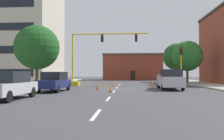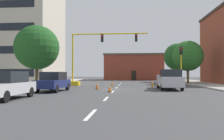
{
  "view_description": "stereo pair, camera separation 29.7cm",
  "coord_description": "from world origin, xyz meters",
  "px_view_note": "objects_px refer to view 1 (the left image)",
  "views": [
    {
      "loc": [
        1.26,
        -22.86,
        1.62
      ],
      "look_at": [
        -0.85,
        6.64,
        2.04
      ],
      "focal_mm": 36.44,
      "sensor_mm": 36.0,
      "label": 1
    },
    {
      "loc": [
        1.55,
        -22.83,
        1.62
      ],
      "look_at": [
        -0.85,
        6.64,
        2.04
      ],
      "focal_mm": 36.44,
      "sensor_mm": 36.0,
      "label": 2
    }
  ],
  "objects_px": {
    "tree_left_near": "(37,47)",
    "sedan_silver_near_left": "(9,85)",
    "traffic_cone_roadside_a": "(112,84)",
    "sedan_navy_mid_left": "(54,81)",
    "tree_right_far": "(177,57)",
    "traffic_cone_roadside_c": "(98,86)",
    "traffic_light_pole_right": "(181,57)",
    "tree_right_mid": "(187,56)",
    "traffic_cone_roadside_b": "(111,88)",
    "pickup_truck_silver": "(170,80)",
    "traffic_signal_gantry": "(84,68)",
    "traffic_cone_roadside_d": "(153,84)"
  },
  "relations": [
    {
      "from": "tree_left_near",
      "to": "sedan_silver_near_left",
      "type": "distance_m",
      "value": 12.65
    },
    {
      "from": "traffic_signal_gantry",
      "to": "tree_left_near",
      "type": "height_order",
      "value": "tree_left_near"
    },
    {
      "from": "traffic_light_pole_right",
      "to": "tree_left_near",
      "type": "distance_m",
      "value": 17.03
    },
    {
      "from": "tree_right_mid",
      "to": "tree_right_far",
      "type": "bearing_deg",
      "value": 87.8
    },
    {
      "from": "traffic_light_pole_right",
      "to": "traffic_cone_roadside_a",
      "type": "xyz_separation_m",
      "value": [
        -8.35,
        0.23,
        -3.2
      ]
    },
    {
      "from": "traffic_cone_roadside_c",
      "to": "sedan_silver_near_left",
      "type": "bearing_deg",
      "value": -115.45
    },
    {
      "from": "tree_right_far",
      "to": "traffic_cone_roadside_b",
      "type": "distance_m",
      "value": 26.2
    },
    {
      "from": "pickup_truck_silver",
      "to": "traffic_cone_roadside_a",
      "type": "xyz_separation_m",
      "value": [
        -6.13,
        5.09,
        -0.65
      ]
    },
    {
      "from": "traffic_light_pole_right",
      "to": "traffic_cone_roadside_c",
      "type": "height_order",
      "value": "traffic_light_pole_right"
    },
    {
      "from": "tree_right_mid",
      "to": "tree_left_near",
      "type": "xyz_separation_m",
      "value": [
        -19.09,
        -8.89,
        0.42
      ]
    },
    {
      "from": "traffic_signal_gantry",
      "to": "tree_right_far",
      "type": "bearing_deg",
      "value": 42.93
    },
    {
      "from": "sedan_silver_near_left",
      "to": "traffic_light_pole_right",
      "type": "bearing_deg",
      "value": 46.34
    },
    {
      "from": "traffic_cone_roadside_c",
      "to": "traffic_cone_roadside_d",
      "type": "distance_m",
      "value": 7.53
    },
    {
      "from": "traffic_cone_roadside_a",
      "to": "sedan_navy_mid_left",
      "type": "bearing_deg",
      "value": -118.76
    },
    {
      "from": "tree_right_far",
      "to": "traffic_light_pole_right",
      "type": "bearing_deg",
      "value": -99.88
    },
    {
      "from": "traffic_signal_gantry",
      "to": "traffic_light_pole_right",
      "type": "height_order",
      "value": "traffic_signal_gantry"
    },
    {
      "from": "traffic_cone_roadside_b",
      "to": "traffic_signal_gantry",
      "type": "bearing_deg",
      "value": 113.93
    },
    {
      "from": "tree_right_far",
      "to": "traffic_cone_roadside_a",
      "type": "xyz_separation_m",
      "value": [
        -11.01,
        -15.01,
        -4.36
      ]
    },
    {
      "from": "sedan_silver_near_left",
      "to": "traffic_cone_roadside_b",
      "type": "bearing_deg",
      "value": 45.88
    },
    {
      "from": "tree_right_far",
      "to": "traffic_cone_roadside_a",
      "type": "bearing_deg",
      "value": -126.26
    },
    {
      "from": "sedan_silver_near_left",
      "to": "traffic_cone_roadside_b",
      "type": "xyz_separation_m",
      "value": [
        5.86,
        6.04,
        -0.55
      ]
    },
    {
      "from": "tree_right_far",
      "to": "tree_left_near",
      "type": "xyz_separation_m",
      "value": [
        -19.43,
        -17.92,
        -0.11
      ]
    },
    {
      "from": "tree_left_near",
      "to": "traffic_cone_roadside_c",
      "type": "relative_size",
      "value": 9.2
    },
    {
      "from": "tree_left_near",
      "to": "traffic_cone_roadside_a",
      "type": "xyz_separation_m",
      "value": [
        8.43,
        2.91,
        -4.24
      ]
    },
    {
      "from": "traffic_cone_roadside_a",
      "to": "tree_left_near",
      "type": "bearing_deg",
      "value": -160.96
    },
    {
      "from": "tree_left_near",
      "to": "traffic_cone_roadside_c",
      "type": "height_order",
      "value": "tree_left_near"
    },
    {
      "from": "tree_left_near",
      "to": "sedan_silver_near_left",
      "type": "bearing_deg",
      "value": -75.43
    },
    {
      "from": "traffic_light_pole_right",
      "to": "sedan_silver_near_left",
      "type": "bearing_deg",
      "value": -133.66
    },
    {
      "from": "tree_right_mid",
      "to": "traffic_cone_roadside_c",
      "type": "distance_m",
      "value": 16.85
    },
    {
      "from": "tree_right_far",
      "to": "traffic_cone_roadside_d",
      "type": "distance_m",
      "value": 17.58
    },
    {
      "from": "tree_right_mid",
      "to": "sedan_silver_near_left",
      "type": "distance_m",
      "value": 26.31
    },
    {
      "from": "traffic_light_pole_right",
      "to": "sedan_silver_near_left",
      "type": "height_order",
      "value": "traffic_light_pole_right"
    },
    {
      "from": "traffic_cone_roadside_b",
      "to": "traffic_cone_roadside_c",
      "type": "relative_size",
      "value": 0.89
    },
    {
      "from": "pickup_truck_silver",
      "to": "traffic_cone_roadside_d",
      "type": "xyz_separation_m",
      "value": [
        -1.26,
        4.2,
        -0.6
      ]
    },
    {
      "from": "tree_left_near",
      "to": "pickup_truck_silver",
      "type": "bearing_deg",
      "value": -8.51
    },
    {
      "from": "tree_right_far",
      "to": "traffic_cone_roadside_a",
      "type": "distance_m",
      "value": 19.12
    },
    {
      "from": "tree_right_far",
      "to": "tree_right_mid",
      "type": "height_order",
      "value": "tree_right_far"
    },
    {
      "from": "traffic_light_pole_right",
      "to": "tree_right_mid",
      "type": "bearing_deg",
      "value": 69.61
    },
    {
      "from": "tree_right_far",
      "to": "traffic_cone_roadside_a",
      "type": "relative_size",
      "value": 10.75
    },
    {
      "from": "traffic_light_pole_right",
      "to": "sedan_navy_mid_left",
      "type": "distance_m",
      "value": 15.51
    },
    {
      "from": "traffic_cone_roadside_c",
      "to": "tree_right_mid",
      "type": "bearing_deg",
      "value": 44.49
    },
    {
      "from": "traffic_cone_roadside_c",
      "to": "traffic_cone_roadside_d",
      "type": "height_order",
      "value": "traffic_cone_roadside_c"
    },
    {
      "from": "traffic_cone_roadside_d",
      "to": "sedan_navy_mid_left",
      "type": "bearing_deg",
      "value": -141.69
    },
    {
      "from": "sedan_navy_mid_left",
      "to": "traffic_cone_roadside_c",
      "type": "bearing_deg",
      "value": 38.68
    },
    {
      "from": "tree_right_mid",
      "to": "traffic_cone_roadside_c",
      "type": "bearing_deg",
      "value": -135.51
    },
    {
      "from": "tree_left_near",
      "to": "traffic_cone_roadside_a",
      "type": "relative_size",
      "value": 10.61
    },
    {
      "from": "tree_right_far",
      "to": "traffic_cone_roadside_c",
      "type": "xyz_separation_m",
      "value": [
        -12.06,
        -20.54,
        -4.3
      ]
    },
    {
      "from": "pickup_truck_silver",
      "to": "traffic_cone_roadside_a",
      "type": "distance_m",
      "value": 7.99
    },
    {
      "from": "tree_left_near",
      "to": "traffic_cone_roadside_c",
      "type": "distance_m",
      "value": 8.87
    },
    {
      "from": "tree_right_mid",
      "to": "traffic_cone_roadside_a",
      "type": "height_order",
      "value": "tree_right_mid"
    }
  ]
}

